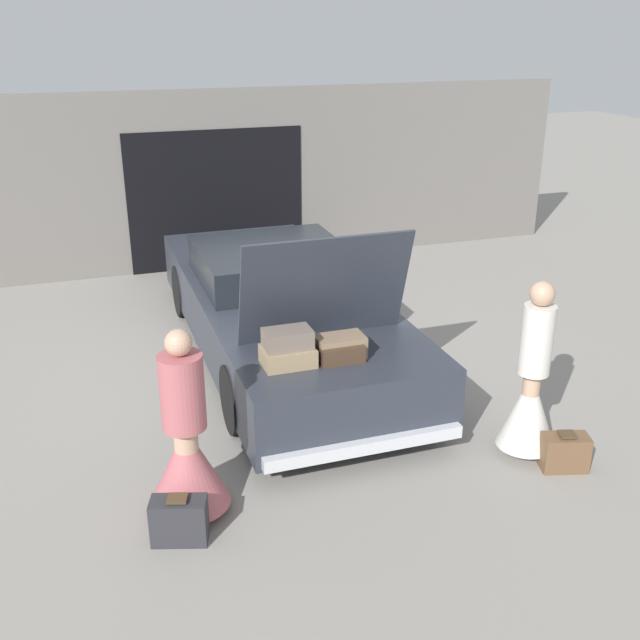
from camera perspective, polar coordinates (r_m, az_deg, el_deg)
name	(u,v)px	position (r m, az deg, el deg)	size (l,w,h in m)	color
ground_plane	(281,354)	(9.12, -2.98, -2.57)	(40.00, 40.00, 0.00)	gray
garage_wall_back	(215,181)	(12.15, -8.00, 10.44)	(12.00, 0.14, 2.80)	slate
car	(280,308)	(8.89, -3.08, 0.92)	(2.01, 5.46, 1.94)	#2D333D
person_left	(187,450)	(6.19, -10.12, -9.74)	(0.67, 0.67, 1.62)	tan
person_right	(530,394)	(7.12, 15.74, -5.41)	(0.54, 0.54, 1.69)	tan
suitcase_beside_left_person	(179,520)	(6.08, -10.68, -14.77)	(0.48, 0.33, 0.40)	#2D2D33
suitcase_beside_right_person	(565,452)	(7.17, 18.14, -9.55)	(0.45, 0.32, 0.37)	brown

